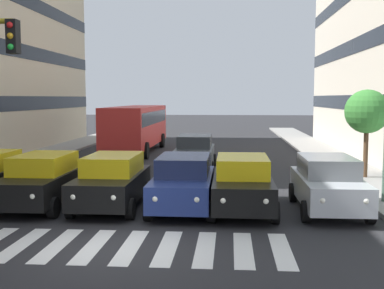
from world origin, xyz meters
name	(u,v)px	position (x,y,z in m)	size (l,w,h in m)	color
ground_plane	(112,246)	(0.00, 0.00, 0.00)	(180.00, 180.00, 0.00)	#262628
crosswalk_markings	(112,246)	(0.00, 0.00, 0.00)	(8.55, 2.80, 0.01)	silver
car_0	(328,183)	(-5.90, -4.14, 0.89)	(2.02, 4.44, 1.72)	#B2B7BC
car_1	(242,183)	(-3.22, -3.94, 0.89)	(2.02, 4.44, 1.72)	black
car_2	(184,182)	(-1.35, -4.00, 0.89)	(2.02, 4.44, 1.72)	navy
car_3	(112,181)	(0.98, -4.09, 0.89)	(2.02, 4.44, 1.72)	black
car_4	(43,180)	(3.30, -4.08, 0.89)	(2.02, 4.44, 1.72)	black
car_row2_0	(195,152)	(-1.09, -12.63, 0.89)	(2.02, 4.44, 1.72)	#474C51
bus_behind_traffic	(136,124)	(3.30, -20.32, 1.86)	(2.78, 10.50, 3.00)	red
street_lamp_left	(377,58)	(-7.52, -5.07, 4.85)	(2.73, 0.28, 7.81)	#4C6B56
street_tree_1	(367,112)	(-8.67, -10.13, 2.96)	(1.88, 1.88, 3.78)	#513823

